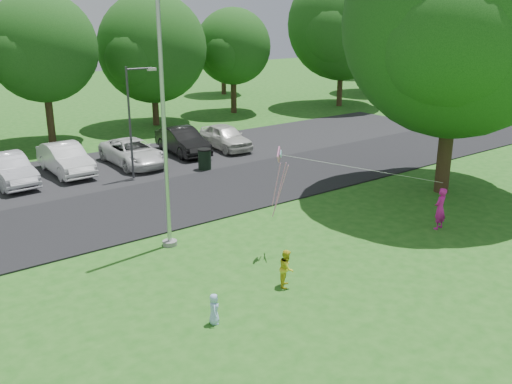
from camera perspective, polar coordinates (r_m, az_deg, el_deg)
ground at (r=18.22m, az=9.05°, el=-7.59°), size 120.00×120.00×0.00m
park_road at (r=24.79m, az=-6.00°, el=-0.37°), size 60.00×6.00×0.06m
parking_strip at (r=30.32m, az=-12.41°, el=2.73°), size 42.00×7.00×0.06m
flagpole at (r=18.69m, az=-9.19°, el=6.55°), size 0.50×0.50×10.00m
street_lamp at (r=27.08m, az=-12.15°, el=7.76°), size 1.48×0.23×5.28m
trash_can at (r=28.61m, az=-5.16°, el=3.25°), size 0.69×0.69×1.09m
big_tree at (r=25.35m, az=19.57°, el=15.11°), size 9.92×9.41×11.91m
tree_row at (r=38.04m, az=-16.56°, el=14.14°), size 64.35×11.94×10.88m
horizon_trees at (r=48.02m, az=-17.87°, el=12.99°), size 77.46×7.20×7.02m
parked_cars at (r=30.14m, az=-12.48°, el=4.05°), size 13.60×5.04×1.45m
woman at (r=21.91m, az=17.93°, el=-1.59°), size 0.61×0.44×1.57m
child_yellow at (r=16.76m, az=3.09°, el=-7.60°), size 0.70×0.69×1.13m
child_blue at (r=14.99m, az=-4.22°, el=-11.58°), size 0.44×0.49×0.84m
kite at (r=18.29m, az=2.86°, el=2.36°), size 6.28×2.20×2.41m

